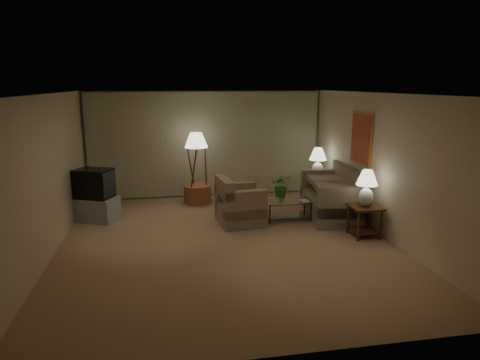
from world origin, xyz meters
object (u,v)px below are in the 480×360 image
object	(u,v)px
side_table_far	(317,185)
tv_cabinet	(96,209)
side_table_near	(365,215)
table_lamp_far	(318,160)
vase	(281,198)
crt_tv	(94,183)
ottoman	(198,194)
sofa	(330,197)
table_lamp_near	(367,185)
armchair	(240,205)
floor_lamp	(197,167)
coffee_table	(288,207)

from	to	relation	value
side_table_far	tv_cabinet	xyz separation A→B (m)	(-5.20, -0.65, -0.14)
side_table_near	table_lamp_far	world-z (taller)	table_lamp_far
vase	crt_tv	bearing A→B (deg)	169.85
tv_cabinet	side_table_near	bearing A→B (deg)	4.43
ottoman	sofa	bearing A→B (deg)	-29.54
table_lamp_near	ottoman	world-z (taller)	table_lamp_near
sofa	table_lamp_far	distance (m)	1.40
side_table_far	tv_cabinet	distance (m)	5.24
table_lamp_far	crt_tv	distance (m)	5.25
sofa	table_lamp_far	size ratio (longest dim) A/B	3.01
armchair	vase	distance (m)	0.90
armchair	side_table_near	bearing A→B (deg)	-124.61
sofa	armchair	size ratio (longest dim) A/B	1.97
armchair	floor_lamp	size ratio (longest dim) A/B	0.65
table_lamp_far	side_table_far	bearing A→B (deg)	0.00
side_table_far	sofa	bearing A→B (deg)	-96.84
side_table_far	table_lamp_near	bearing A→B (deg)	-90.00
sofa	table_lamp_far	xyz separation A→B (m)	(0.15, 1.25, 0.60)
crt_tv	tv_cabinet	bearing A→B (deg)	0.00
table_lamp_far	crt_tv	world-z (taller)	table_lamp_far
side_table_near	table_lamp_near	xyz separation A→B (m)	(-0.00, 0.00, 0.60)
side_table_far	armchair	bearing A→B (deg)	-147.09
table_lamp_far	floor_lamp	size ratio (longest dim) A/B	0.43
side_table_near	crt_tv	world-z (taller)	crt_tv
sofa	crt_tv	world-z (taller)	crt_tv
sofa	armchair	world-z (taller)	sofa
side_table_far	side_table_near	bearing A→B (deg)	-90.00
table_lamp_near	coffee_table	distance (m)	1.85
side_table_near	table_lamp_near	size ratio (longest dim) A/B	0.86
sofa	coffee_table	size ratio (longest dim) A/B	2.13
side_table_near	tv_cabinet	size ratio (longest dim) A/B	0.58
side_table_near	vase	size ratio (longest dim) A/B	4.39
armchair	table_lamp_near	size ratio (longest dim) A/B	1.61
armchair	floor_lamp	world-z (taller)	floor_lamp
side_table_far	coffee_table	size ratio (longest dim) A/B	0.58
crt_tv	floor_lamp	bearing A→B (deg)	48.77
table_lamp_near	side_table_near	bearing A→B (deg)	-3.58
ottoman	vase	xyz separation A→B (m)	(1.65, -1.69, 0.26)
floor_lamp	ottoman	distance (m)	0.68
crt_tv	side_table_far	bearing A→B (deg)	32.12
coffee_table	tv_cabinet	distance (m)	4.11
table_lamp_far	vase	xyz separation A→B (m)	(-1.30, -1.35, -0.55)
coffee_table	vase	size ratio (longest dim) A/B	7.59
armchair	vase	bearing A→B (deg)	-91.89
armchair	crt_tv	world-z (taller)	crt_tv
armchair	table_lamp_near	distance (m)	2.57
side_table_far	ottoman	world-z (taller)	side_table_far
side_table_far	floor_lamp	size ratio (longest dim) A/B	0.35
tv_cabinet	vase	bearing A→B (deg)	14.83
side_table_near	ottoman	world-z (taller)	side_table_near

